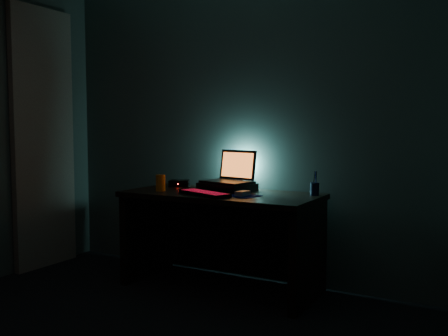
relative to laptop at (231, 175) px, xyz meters
name	(u,v)px	position (x,y,z in m)	size (l,w,h in m)	color
room	(54,127)	(0.01, -1.81, 0.38)	(3.50, 4.00, 2.50)	black
desk	(224,225)	(0.01, -0.14, -0.38)	(1.50, 0.70, 0.75)	black
curtain	(44,139)	(-1.70, -0.39, 0.28)	(0.06, 0.65, 2.30)	#B9B094
riser	(227,187)	(-0.01, -0.05, -0.09)	(0.40, 0.30, 0.06)	black
laptop	(231,175)	(0.00, 0.00, 0.00)	(0.43, 0.36, 0.26)	black
keyboard	(204,193)	(-0.02, -0.38, -0.11)	(0.47, 0.30, 0.03)	black
mousepad	(243,196)	(0.24, -0.28, -0.12)	(0.22, 0.20, 0.00)	#0C1358
mouse	(243,193)	(0.24, -0.28, -0.10)	(0.07, 0.11, 0.03)	gray
pen_cup	(315,189)	(0.69, 0.01, -0.07)	(0.07, 0.07, 0.09)	black
juice_glass	(161,183)	(-0.46, -0.33, -0.06)	(0.08, 0.08, 0.13)	orange
router	(179,183)	(-0.50, 0.00, -0.09)	(0.20, 0.18, 0.05)	black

